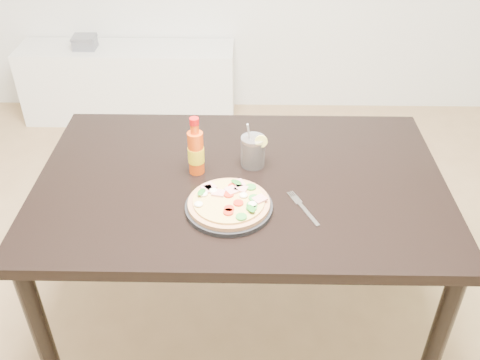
{
  "coord_description": "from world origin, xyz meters",
  "views": [
    {
      "loc": [
        0.0,
        -1.22,
        1.82
      ],
      "look_at": [
        -0.02,
        0.15,
        0.83
      ],
      "focal_mm": 40.0,
      "sensor_mm": 36.0,
      "label": 1
    }
  ],
  "objects_px": {
    "dining_table": "(241,198)",
    "hot_sauce_bottle": "(196,151)",
    "fork": "(302,207)",
    "media_console": "(130,83)",
    "cola_cup": "(253,152)",
    "plate": "(229,207)",
    "pizza": "(229,202)"
  },
  "relations": [
    {
      "from": "pizza",
      "to": "media_console",
      "type": "height_order",
      "value": "pizza"
    },
    {
      "from": "dining_table",
      "to": "hot_sauce_bottle",
      "type": "bearing_deg",
      "value": 165.63
    },
    {
      "from": "plate",
      "to": "pizza",
      "type": "distance_m",
      "value": 0.02
    },
    {
      "from": "hot_sauce_bottle",
      "to": "media_console",
      "type": "relative_size",
      "value": 0.15
    },
    {
      "from": "hot_sauce_bottle",
      "to": "media_console",
      "type": "distance_m",
      "value": 1.95
    },
    {
      "from": "hot_sauce_bottle",
      "to": "dining_table",
      "type": "bearing_deg",
      "value": -14.37
    },
    {
      "from": "dining_table",
      "to": "plate",
      "type": "relative_size",
      "value": 5.03
    },
    {
      "from": "hot_sauce_bottle",
      "to": "cola_cup",
      "type": "bearing_deg",
      "value": 13.91
    },
    {
      "from": "hot_sauce_bottle",
      "to": "fork",
      "type": "relative_size",
      "value": 1.19
    },
    {
      "from": "plate",
      "to": "cola_cup",
      "type": "distance_m",
      "value": 0.27
    },
    {
      "from": "hot_sauce_bottle",
      "to": "media_console",
      "type": "bearing_deg",
      "value": 109.59
    },
    {
      "from": "media_console",
      "to": "plate",
      "type": "bearing_deg",
      "value": -69.25
    },
    {
      "from": "dining_table",
      "to": "hot_sauce_bottle",
      "type": "distance_m",
      "value": 0.23
    },
    {
      "from": "pizza",
      "to": "hot_sauce_bottle",
      "type": "xyz_separation_m",
      "value": [
        -0.12,
        0.21,
        0.06
      ]
    },
    {
      "from": "hot_sauce_bottle",
      "to": "fork",
      "type": "height_order",
      "value": "hot_sauce_bottle"
    },
    {
      "from": "plate",
      "to": "pizza",
      "type": "xyz_separation_m",
      "value": [
        0.0,
        0.0,
        0.02
      ]
    },
    {
      "from": "plate",
      "to": "cola_cup",
      "type": "xyz_separation_m",
      "value": [
        0.08,
        0.26,
        0.05
      ]
    },
    {
      "from": "cola_cup",
      "to": "media_console",
      "type": "distance_m",
      "value": 1.97
    },
    {
      "from": "dining_table",
      "to": "plate",
      "type": "height_order",
      "value": "plate"
    },
    {
      "from": "hot_sauce_bottle",
      "to": "fork",
      "type": "bearing_deg",
      "value": -29.19
    },
    {
      "from": "plate",
      "to": "cola_cup",
      "type": "relative_size",
      "value": 1.6
    },
    {
      "from": "fork",
      "to": "media_console",
      "type": "xyz_separation_m",
      "value": [
        -0.98,
        1.95,
        -0.5
      ]
    },
    {
      "from": "dining_table",
      "to": "plate",
      "type": "bearing_deg",
      "value": -101.55
    },
    {
      "from": "hot_sauce_bottle",
      "to": "fork",
      "type": "distance_m",
      "value": 0.41
    },
    {
      "from": "plate",
      "to": "dining_table",
      "type": "bearing_deg",
      "value": 78.45
    },
    {
      "from": "pizza",
      "to": "cola_cup",
      "type": "relative_size",
      "value": 1.49
    },
    {
      "from": "cola_cup",
      "to": "fork",
      "type": "height_order",
      "value": "cola_cup"
    },
    {
      "from": "cola_cup",
      "to": "media_console",
      "type": "xyz_separation_m",
      "value": [
        -0.82,
        1.71,
        -0.55
      ]
    },
    {
      "from": "plate",
      "to": "media_console",
      "type": "bearing_deg",
      "value": 110.75
    },
    {
      "from": "cola_cup",
      "to": "fork",
      "type": "bearing_deg",
      "value": -57.17
    },
    {
      "from": "dining_table",
      "to": "media_console",
      "type": "bearing_deg",
      "value": 113.44
    },
    {
      "from": "dining_table",
      "to": "hot_sauce_bottle",
      "type": "relative_size",
      "value": 6.58
    }
  ]
}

